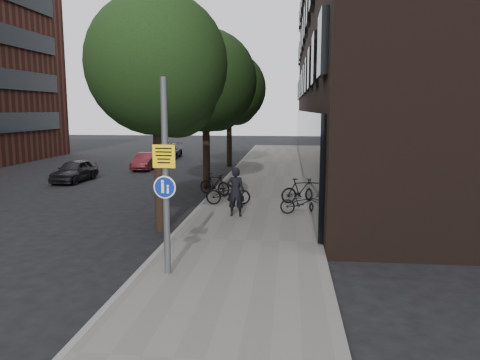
# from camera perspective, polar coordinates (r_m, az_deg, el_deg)

# --- Properties ---
(ground) EXTENTS (120.00, 120.00, 0.00)m
(ground) POSITION_cam_1_polar(r_m,az_deg,el_deg) (10.77, -2.44, -12.74)
(ground) COLOR black
(ground) RESTS_ON ground
(sidewalk) EXTENTS (4.50, 60.00, 0.12)m
(sidewalk) POSITION_cam_1_polar(r_m,az_deg,el_deg) (20.32, 2.38, -2.33)
(sidewalk) COLOR #625F5A
(sidewalk) RESTS_ON ground
(curb_edge) EXTENTS (0.15, 60.00, 0.13)m
(curb_edge) POSITION_cam_1_polar(r_m,az_deg,el_deg) (20.58, -3.89, -2.19)
(curb_edge) COLOR slate
(curb_edge) RESTS_ON ground
(building_right_dark_brick) EXTENTS (12.00, 40.00, 18.00)m
(building_right_dark_brick) POSITION_cam_1_polar(r_m,az_deg,el_deg) (33.07, 19.00, 17.00)
(building_right_dark_brick) COLOR black
(building_right_dark_brick) RESTS_ON ground
(street_tree_near) EXTENTS (4.40, 4.40, 7.50)m
(street_tree_near) POSITION_cam_1_polar(r_m,az_deg,el_deg) (15.15, -9.67, 13.00)
(street_tree_near) COLOR black
(street_tree_near) RESTS_ON ground
(street_tree_mid) EXTENTS (5.00, 5.00, 7.80)m
(street_tree_mid) POSITION_cam_1_polar(r_m,az_deg,el_deg) (23.44, -3.98, 11.52)
(street_tree_mid) COLOR black
(street_tree_mid) RESTS_ON ground
(street_tree_far) EXTENTS (5.00, 5.00, 7.80)m
(street_tree_far) POSITION_cam_1_polar(r_m,az_deg,el_deg) (32.33, -1.18, 10.73)
(street_tree_far) COLOR black
(street_tree_far) RESTS_ON ground
(signpost) EXTENTS (0.52, 0.15, 4.51)m
(signpost) POSITION_cam_1_polar(r_m,az_deg,el_deg) (10.75, -9.05, 0.37)
(signpost) COLOR #595B5E
(signpost) RESTS_ON sidewalk
(pedestrian) EXTENTS (0.66, 0.45, 1.77)m
(pedestrian) POSITION_cam_1_polar(r_m,az_deg,el_deg) (16.69, -0.54, -1.44)
(pedestrian) COLOR black
(pedestrian) RESTS_ON sidewalk
(parked_bike_facade_near) EXTENTS (1.60, 0.56, 0.84)m
(parked_bike_facade_near) POSITION_cam_1_polar(r_m,az_deg,el_deg) (17.23, 7.57, -2.77)
(parked_bike_facade_near) COLOR black
(parked_bike_facade_near) RESTS_ON sidewalk
(parked_bike_facade_far) EXTENTS (1.75, 1.07, 1.02)m
(parked_bike_facade_far) POSITION_cam_1_polar(r_m,az_deg,el_deg) (19.30, 7.41, -1.27)
(parked_bike_facade_far) COLOR black
(parked_bike_facade_far) RESTS_ON sidewalk
(parked_bike_curb_near) EXTENTS (1.83, 0.80, 0.93)m
(parked_bike_curb_near) POSITION_cam_1_polar(r_m,az_deg,el_deg) (18.80, -1.45, -1.59)
(parked_bike_curb_near) COLOR black
(parked_bike_curb_near) RESTS_ON sidewalk
(parked_bike_curb_far) EXTENTS (1.67, 1.17, 0.98)m
(parked_bike_curb_far) POSITION_cam_1_polar(r_m,az_deg,el_deg) (20.93, -3.14, -0.48)
(parked_bike_curb_far) COLOR black
(parked_bike_curb_far) RESTS_ON sidewalk
(parked_car_near) EXTENTS (1.57, 3.57, 1.19)m
(parked_car_near) POSITION_cam_1_polar(r_m,az_deg,el_deg) (27.06, -19.53, 1.07)
(parked_car_near) COLOR black
(parked_car_near) RESTS_ON ground
(parked_car_mid) EXTENTS (1.18, 3.31, 1.09)m
(parked_car_mid) POSITION_cam_1_polar(r_m,az_deg,el_deg) (31.29, -11.41, 2.25)
(parked_car_mid) COLOR maroon
(parked_car_mid) RESTS_ON ground
(parked_car_far) EXTENTS (1.88, 4.11, 1.16)m
(parked_car_far) POSITION_cam_1_polar(r_m,az_deg,el_deg) (38.46, -8.58, 3.55)
(parked_car_far) COLOR #1C2233
(parked_car_far) RESTS_ON ground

